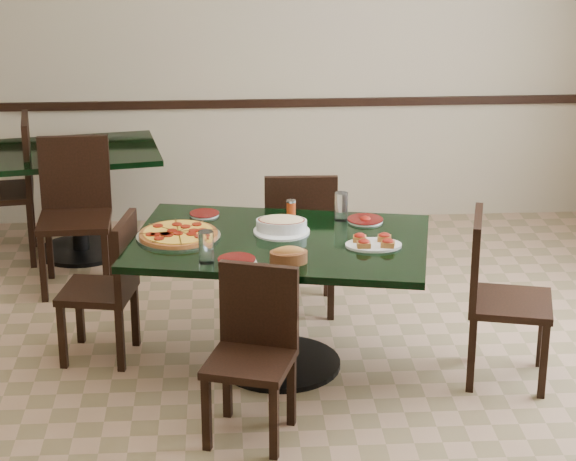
{
  "coord_description": "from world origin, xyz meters",
  "views": [
    {
      "loc": [
        -0.36,
        -5.34,
        2.84
      ],
      "look_at": [
        -0.02,
        0.0,
        0.89
      ],
      "focal_mm": 70.0,
      "sensor_mm": 36.0,
      "label": 1
    }
  ],
  "objects": [
    {
      "name": "side_plate_far_l",
      "position": [
        -0.46,
        0.68,
        0.76
      ],
      "size": [
        0.17,
        0.17,
        0.02
      ],
      "rotation": [
        0.0,
        0.0,
        -0.05
      ],
      "color": "silver",
      "rests_on": "main_table"
    },
    {
      "name": "main_table",
      "position": [
        -0.05,
        0.26,
        0.57
      ],
      "size": [
        1.73,
        1.29,
        0.75
      ],
      "rotation": [
        0.0,
        0.0,
        -0.2
      ],
      "color": "black",
      "rests_on": "floor"
    },
    {
      "name": "chair_right",
      "position": [
        1.08,
        0.06,
        0.52
      ],
      "size": [
        0.52,
        0.52,
        0.92
      ],
      "rotation": [
        0.0,
        0.0,
        1.32
      ],
      "color": "black",
      "rests_on": "floor"
    },
    {
      "name": "water_glass_b",
      "position": [
        -0.44,
        -0.05,
        0.83
      ],
      "size": [
        0.08,
        0.08,
        0.17
      ],
      "primitive_type": "cylinder",
      "color": "white",
      "rests_on": "main_table"
    },
    {
      "name": "back_chair_left",
      "position": [
        -1.78,
        2.03,
        0.56
      ],
      "size": [
        0.52,
        0.52,
        0.99
      ],
      "rotation": [
        0.0,
        0.0,
        -1.43
      ],
      "color": "black",
      "rests_on": "floor"
    },
    {
      "name": "side_plate_near",
      "position": [
        -0.29,
        -0.04,
        0.76
      ],
      "size": [
        0.19,
        0.19,
        0.02
      ],
      "rotation": [
        0.0,
        0.0,
        0.06
      ],
      "color": "silver",
      "rests_on": "main_table"
    },
    {
      "name": "back_table",
      "position": [
        -1.35,
        2.1,
        0.52
      ],
      "size": [
        1.23,
        0.98,
        0.75
      ],
      "rotation": [
        0.0,
        0.0,
        0.17
      ],
      "color": "black",
      "rests_on": "floor"
    },
    {
      "name": "chair_near",
      "position": [
        -0.22,
        -0.42,
        0.47
      ],
      "size": [
        0.5,
        0.5,
        0.84
      ],
      "rotation": [
        0.0,
        0.0,
        -0.31
      ],
      "color": "black",
      "rests_on": "floor"
    },
    {
      "name": "chair_far",
      "position": [
        0.11,
        0.97,
        0.51
      ],
      "size": [
        0.44,
        0.44,
        0.91
      ],
      "rotation": [
        0.0,
        0.0,
        3.11
      ],
      "color": "black",
      "rests_on": "floor"
    },
    {
      "name": "water_glass_a",
      "position": [
        0.31,
        0.55,
        0.83
      ],
      "size": [
        0.07,
        0.07,
        0.16
      ],
      "primitive_type": "cylinder",
      "color": "white",
      "rests_on": "main_table"
    },
    {
      "name": "side_plate_far_r",
      "position": [
        0.44,
        0.52,
        0.76
      ],
      "size": [
        0.2,
        0.2,
        0.03
      ],
      "rotation": [
        0.0,
        0.0,
        -0.05
      ],
      "color": "silver",
      "rests_on": "main_table"
    },
    {
      "name": "bread_basket",
      "position": [
        -0.02,
        -0.08,
        0.79
      ],
      "size": [
        0.2,
        0.14,
        0.09
      ],
      "rotation": [
        0.0,
        0.0,
        0.05
      ],
      "color": "brown",
      "rests_on": "main_table"
    },
    {
      "name": "chair_left",
      "position": [
        -0.98,
        0.43,
        0.46
      ],
      "size": [
        0.45,
        0.45,
        0.83
      ],
      "rotation": [
        0.0,
        0.0,
        -1.75
      ],
      "color": "black",
      "rests_on": "floor"
    },
    {
      "name": "napkin_setting",
      "position": [
        -0.25,
        -0.1,
        0.75
      ],
      "size": [
        0.17,
        0.17,
        0.01
      ],
      "rotation": [
        0.0,
        0.0,
        0.11
      ],
      "color": "silver",
      "rests_on": "main_table"
    },
    {
      "name": "bruschetta_platter",
      "position": [
        0.44,
        0.12,
        0.77
      ],
      "size": [
        0.31,
        0.22,
        0.05
      ],
      "rotation": [
        0.0,
        0.0,
        -0.04
      ],
      "color": "silver",
      "rests_on": "main_table"
    },
    {
      "name": "room_shell",
      "position": [
        1.02,
        1.73,
        1.17
      ],
      "size": [
        5.5,
        5.5,
        5.5
      ],
      "color": "silver",
      "rests_on": "floor"
    },
    {
      "name": "lasagna_casserole",
      "position": [
        -0.03,
        0.37,
        0.8
      ],
      "size": [
        0.31,
        0.31,
        0.09
      ],
      "rotation": [
        0.0,
        0.0,
        -0.12
      ],
      "color": "silver",
      "rests_on": "main_table"
    },
    {
      "name": "floor",
      "position": [
        0.0,
        0.0,
        0.0
      ],
      "size": [
        5.5,
        5.5,
        0.0
      ],
      "primitive_type": "plane",
      "color": "#947155",
      "rests_on": "ground"
    },
    {
      "name": "pepper_shaker",
      "position": [
        0.04,
        0.65,
        0.8
      ],
      "size": [
        0.05,
        0.05,
        0.09
      ],
      "color": "red",
      "rests_on": "main_table"
    },
    {
      "name": "pepperoni_pizza",
      "position": [
        -0.59,
        0.33,
        0.77
      ],
      "size": [
        0.45,
        0.45,
        0.04
      ],
      "rotation": [
        0.0,
        0.0,
        0.11
      ],
      "color": "silver",
      "rests_on": "main_table"
    },
    {
      "name": "back_chair_near",
      "position": [
        -1.29,
        1.54,
        0.54
      ],
      "size": [
        0.46,
        0.46,
        0.96
      ],
      "rotation": [
        0.0,
        0.0,
        0.03
      ],
      "color": "black",
      "rests_on": "floor"
    }
  ]
}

